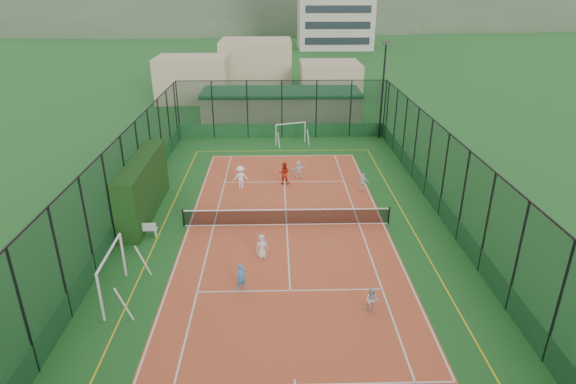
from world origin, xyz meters
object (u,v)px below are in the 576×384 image
at_px(clubhouse, 281,106).
at_px(coach, 284,173).
at_px(child_far_left, 241,177).
at_px(white_bench, 142,229).
at_px(futsal_goal_far, 291,134).
at_px(futsal_goal_near, 113,275).
at_px(child_far_back, 298,169).
at_px(child_near_mid, 241,277).
at_px(child_near_left, 262,246).
at_px(floodlight_ne, 382,91).
at_px(child_near_right, 372,300).
at_px(child_far_right, 363,183).

relative_size(clubhouse, coach, 9.92).
bearing_deg(child_far_left, white_bench, 40.56).
bearing_deg(white_bench, futsal_goal_far, 60.58).
height_order(futsal_goal_near, futsal_goal_far, futsal_goal_near).
bearing_deg(child_far_back, child_near_mid, 55.91).
height_order(white_bench, child_far_back, child_far_back).
bearing_deg(child_far_left, child_far_back, -168.84).
relative_size(futsal_goal_far, child_far_left, 1.75).
bearing_deg(child_far_left, clubhouse, -112.70).
relative_size(futsal_goal_near, child_near_left, 2.71).
bearing_deg(child_far_left, floodlight_ne, -148.53).
bearing_deg(child_near_left, child_far_left, 81.04).
distance_m(futsal_goal_near, child_near_mid, 5.49).
xyz_separation_m(floodlight_ne, child_near_right, (-5.28, -24.60, -3.53)).
bearing_deg(child_far_left, coach, -179.41).
height_order(futsal_goal_near, child_near_mid, futsal_goal_near).
xyz_separation_m(white_bench, child_far_right, (12.88, 5.71, 0.20)).
bearing_deg(floodlight_ne, child_far_left, -135.81).
xyz_separation_m(child_far_left, child_far_right, (8.01, -0.82, -0.14)).
bearing_deg(futsal_goal_near, child_far_right, -49.58).
bearing_deg(white_bench, child_near_left, -21.91).
relative_size(clubhouse, futsal_goal_near, 4.46).
bearing_deg(child_near_right, white_bench, 167.14).
height_order(child_near_left, child_near_mid, child_near_mid).
height_order(floodlight_ne, child_near_left, floodlight_ne).
distance_m(floodlight_ne, futsal_goal_near, 28.47).
bearing_deg(child_near_right, floodlight_ne, 96.73).
bearing_deg(floodlight_ne, child_far_back, -128.76).
height_order(clubhouse, child_far_right, clubhouse).
xyz_separation_m(futsal_goal_near, child_near_mid, (5.47, 0.34, -0.44)).
xyz_separation_m(child_near_left, child_far_left, (-1.61, 8.92, 0.15)).
xyz_separation_m(child_near_right, child_far_left, (-6.25, 13.40, 0.19)).
bearing_deg(child_near_left, white_bench, 140.60).
bearing_deg(child_near_left, floodlight_ne, 44.56).
distance_m(floodlight_ne, futsal_goal_far, 8.67).
distance_m(clubhouse, futsal_goal_far, 7.00).
height_order(floodlight_ne, child_near_mid, floodlight_ne).
bearing_deg(coach, child_near_mid, 88.92).
relative_size(white_bench, child_near_left, 1.26).
height_order(child_near_right, child_far_back, child_far_back).
height_order(clubhouse, white_bench, clubhouse).
distance_m(clubhouse, white_bench, 24.44).
xyz_separation_m(child_near_left, child_near_mid, (-0.84, -2.75, 0.02)).
bearing_deg(futsal_goal_far, child_near_right, -102.79).
height_order(white_bench, coach, coach).
distance_m(child_near_mid, child_far_back, 13.77).
distance_m(child_near_right, child_far_right, 12.70).
relative_size(floodlight_ne, child_near_left, 6.57).
relative_size(white_bench, futsal_goal_near, 0.47).
bearing_deg(clubhouse, floodlight_ne, -32.12).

